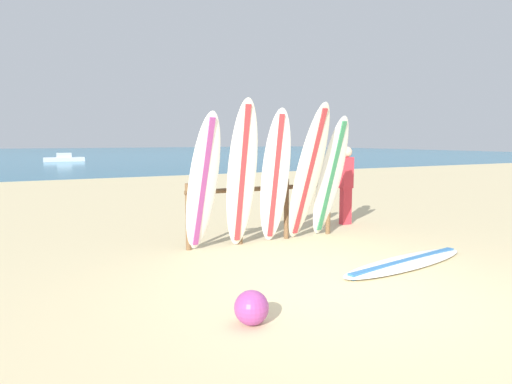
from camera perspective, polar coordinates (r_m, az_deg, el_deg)
The scene contains 12 objects.
ground_plane at distance 5.56m, azimuth 11.50°, elevation -12.48°, with size 120.00×120.00×0.00m, color beige.
ocean_water at distance 62.19m, azimuth -24.30°, elevation 4.37°, with size 120.00×80.00×0.01m, color #196B93.
surfboard_rack at distance 8.03m, azimuth 0.98°, elevation -1.40°, with size 2.90×0.09×1.10m.
surfboard_leaning_far_left at distance 7.09m, azimuth -6.68°, elevation 0.99°, with size 0.54×0.88×2.23m.
surfboard_leaning_left at distance 7.41m, azimuth -1.79°, elevation 2.15°, with size 0.55×0.69×2.46m.
surfboard_leaning_center_left at distance 7.71m, azimuth 2.42°, elevation 1.80°, with size 0.62×0.82×2.32m.
surfboard_leaning_center at distance 7.93m, azimuth 6.58°, elevation 2.28°, with size 0.56×0.99×2.42m.
surfboard_leaning_center_right at distance 8.43m, azimuth 9.30°, elevation 1.82°, with size 0.64×0.80×2.23m.
surfboard_lying_on_sand at distance 7.00m, azimuth 18.29°, elevation -8.38°, with size 2.66×1.02×0.08m.
beachgoer_standing at distance 9.81m, azimuth 11.23°, elevation 1.27°, with size 0.27×0.22×1.66m.
small_boat_offshore at distance 40.13m, azimuth -22.92°, elevation 3.88°, with size 3.10×0.87×0.71m.
beach_ball at distance 4.58m, azimuth -0.57°, elevation -14.30°, with size 0.34×0.34×0.34m, color #A53F8C.
Camera 1 is at (-3.32, -4.07, 1.80)m, focal length 31.90 mm.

